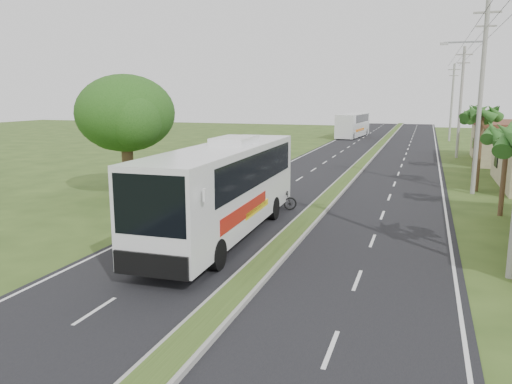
% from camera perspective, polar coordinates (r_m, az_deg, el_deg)
% --- Properties ---
extents(ground, '(180.00, 180.00, 0.00)m').
position_cam_1_polar(ground, '(18.46, 0.54, -8.84)').
color(ground, '#30471A').
rests_on(ground, ground).
extents(road_asphalt, '(14.00, 160.00, 0.02)m').
position_cam_1_polar(road_asphalt, '(37.42, 10.19, 1.20)').
color(road_asphalt, black).
rests_on(road_asphalt, ground).
extents(median_strip, '(1.20, 160.00, 0.18)m').
position_cam_1_polar(median_strip, '(37.40, 10.20, 1.34)').
color(median_strip, gray).
rests_on(median_strip, ground).
extents(lane_edge_left, '(0.12, 160.00, 0.01)m').
position_cam_1_polar(lane_edge_left, '(38.96, 0.41, 1.74)').
color(lane_edge_left, silver).
rests_on(lane_edge_left, ground).
extents(lane_edge_right, '(0.12, 160.00, 0.01)m').
position_cam_1_polar(lane_edge_right, '(37.05, 20.48, 0.56)').
color(lane_edge_right, silver).
rests_on(lane_edge_right, ground).
extents(palm_verge_b, '(2.40, 2.40, 5.05)m').
position_cam_1_polar(palm_verge_b, '(28.83, 26.83, 6.03)').
color(palm_verge_b, '#473321').
rests_on(palm_verge_b, ground).
extents(palm_verge_c, '(2.40, 2.40, 5.85)m').
position_cam_1_polar(palm_verge_c, '(35.67, 24.48, 8.19)').
color(palm_verge_c, '#473321').
rests_on(palm_verge_c, ground).
extents(palm_verge_d, '(2.40, 2.40, 5.25)m').
position_cam_1_polar(palm_verge_d, '(44.69, 23.99, 7.86)').
color(palm_verge_d, '#473321').
rests_on(palm_verge_d, ground).
extents(shade_tree, '(6.30, 6.00, 7.54)m').
position_cam_1_polar(shade_tree, '(31.81, -14.85, 8.41)').
color(shade_tree, '#473321').
rests_on(shade_tree, ground).
extents(utility_pole_b, '(3.20, 0.28, 12.00)m').
position_cam_1_polar(utility_pole_b, '(34.62, 24.23, 10.03)').
color(utility_pole_b, gray).
rests_on(utility_pole_b, ground).
extents(utility_pole_c, '(1.60, 0.28, 11.00)m').
position_cam_1_polar(utility_pole_c, '(54.58, 22.35, 9.56)').
color(utility_pole_c, gray).
rests_on(utility_pole_c, ground).
extents(utility_pole_d, '(1.60, 0.28, 10.50)m').
position_cam_1_polar(utility_pole_d, '(74.56, 21.48, 9.60)').
color(utility_pole_d, gray).
rests_on(utility_pole_d, ground).
extents(coach_bus_main, '(3.24, 13.63, 4.38)m').
position_cam_1_polar(coach_bus_main, '(22.21, -3.53, 0.97)').
color(coach_bus_main, white).
rests_on(coach_bus_main, ground).
extents(coach_bus_far, '(3.59, 12.27, 3.52)m').
position_cam_1_polar(coach_bus_far, '(77.95, 11.04, 7.66)').
color(coach_bus_far, silver).
rests_on(coach_bus_far, ground).
extents(motorcyclist, '(1.92, 1.26, 2.40)m').
position_cam_1_polar(motorcyclist, '(27.41, 2.76, -0.38)').
color(motorcyclist, black).
rests_on(motorcyclist, ground).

